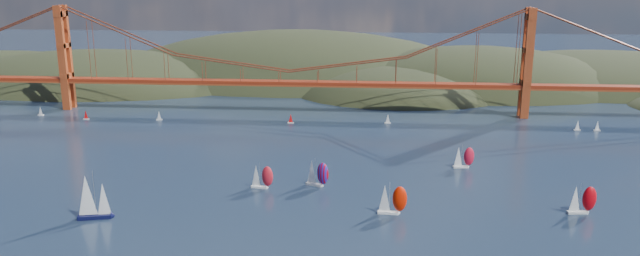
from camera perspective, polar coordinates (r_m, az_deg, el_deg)
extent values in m
ellipsoid|color=black|center=(445.51, -19.55, 2.61)|extent=(240.00, 140.00, 64.00)
ellipsoid|color=black|center=(449.81, -2.04, 2.82)|extent=(300.00, 180.00, 96.00)
ellipsoid|color=black|center=(422.10, 13.86, 2.11)|extent=(220.00, 140.00, 76.00)
ellipsoid|color=black|center=(386.70, 7.25, 2.05)|extent=(140.00, 110.00, 48.00)
ellipsoid|color=black|center=(463.30, 24.57, 2.64)|extent=(260.00, 160.00, 60.00)
cube|color=maroon|center=(325.44, -2.83, 4.18)|extent=(440.00, 7.00, 1.60)
cube|color=brown|center=(325.66, -2.82, 3.97)|extent=(440.00, 7.00, 0.80)
cube|color=brown|center=(359.57, -22.28, 5.96)|extent=(4.00, 8.50, 55.00)
cube|color=brown|center=(330.03, 18.38, 5.63)|extent=(4.00, 8.50, 55.00)
cube|color=black|center=(203.50, -19.89, -7.62)|extent=(10.24, 5.07, 1.18)
cylinder|color=#99999E|center=(200.74, -19.94, -5.58)|extent=(0.15, 0.15, 14.25)
cone|color=white|center=(201.42, -20.56, -5.78)|extent=(6.70, 6.70, 12.54)
cone|color=white|center=(200.99, -19.20, -6.13)|extent=(4.79, 4.79, 9.98)
cube|color=white|center=(217.97, -5.58, -5.38)|extent=(5.83, 2.45, 0.68)
cylinder|color=#99999E|center=(216.37, -5.54, -4.25)|extent=(0.08, 0.08, 8.48)
cone|color=white|center=(216.93, -5.86, -4.33)|extent=(3.62, 3.62, 7.46)
ellipsoid|color=red|center=(215.63, -4.82, -4.42)|extent=(4.30, 3.08, 7.12)
cube|color=white|center=(196.31, 6.23, -7.68)|extent=(6.46, 2.14, 0.76)
cylinder|color=#99999E|center=(194.42, 6.37, -6.28)|extent=(0.10, 0.10, 9.56)
cone|color=white|center=(194.63, 5.93, -6.39)|extent=(3.76, 3.76, 8.41)
ellipsoid|color=red|center=(194.56, 7.31, -6.44)|extent=(4.61, 3.05, 8.03)
cube|color=silver|center=(211.06, 22.46, -7.14)|extent=(6.30, 2.41, 0.74)
cylinder|color=#99999E|center=(209.50, 22.67, -5.87)|extent=(0.09, 0.09, 9.21)
cone|color=white|center=(209.07, 22.30, -6.00)|extent=(3.81, 3.81, 8.11)
ellipsoid|color=#C1020C|center=(210.93, 23.42, -5.94)|extent=(4.58, 3.18, 7.74)
cube|color=white|center=(244.08, 12.71, -3.49)|extent=(5.78, 2.31, 0.67)
cylinder|color=#99999E|center=(242.81, 12.84, -2.46)|extent=(0.08, 0.08, 8.43)
cone|color=white|center=(242.59, 12.54, -2.57)|extent=(3.54, 3.54, 7.42)
ellipsoid|color=red|center=(243.71, 13.47, -2.54)|extent=(4.23, 2.98, 7.08)
cube|color=silver|center=(219.43, -0.51, -5.17)|extent=(6.32, 4.35, 0.74)
cylinder|color=#99999E|center=(217.63, -0.44, -3.93)|extent=(0.09, 0.09, 9.31)
cone|color=white|center=(218.50, -0.76, -3.99)|extent=(4.67, 4.67, 8.19)
ellipsoid|color=#B60006|center=(216.24, 0.26, -4.19)|extent=(5.11, 4.40, 7.82)
cube|color=silver|center=(352.21, -24.16, 1.09)|extent=(3.00, 1.00, 0.50)
cone|color=white|center=(351.72, -24.20, 1.46)|extent=(2.00, 2.00, 4.20)
cube|color=silver|center=(334.35, -20.59, 0.78)|extent=(3.00, 1.00, 0.50)
cone|color=red|center=(333.83, -20.62, 1.17)|extent=(2.00, 2.00, 4.20)
cube|color=silver|center=(321.61, -14.48, 0.74)|extent=(3.00, 1.00, 0.50)
cone|color=white|center=(321.08, -14.50, 1.14)|extent=(2.00, 2.00, 4.20)
cube|color=silver|center=(315.92, 22.45, -0.16)|extent=(3.00, 1.00, 0.50)
cone|color=white|center=(315.38, 22.49, 0.25)|extent=(2.00, 2.00, 4.20)
cube|color=silver|center=(318.68, 23.98, -0.20)|extent=(3.00, 1.00, 0.50)
cone|color=white|center=(318.15, 24.02, 0.21)|extent=(2.00, 2.00, 4.20)
cube|color=silver|center=(306.62, 6.21, 0.45)|extent=(3.00, 1.00, 0.50)
cone|color=white|center=(306.06, 6.22, 0.88)|extent=(2.00, 2.00, 4.20)
cube|color=silver|center=(305.85, -2.69, 0.49)|extent=(3.00, 1.00, 0.50)
cone|color=red|center=(305.29, -2.69, 0.92)|extent=(2.00, 2.00, 4.20)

